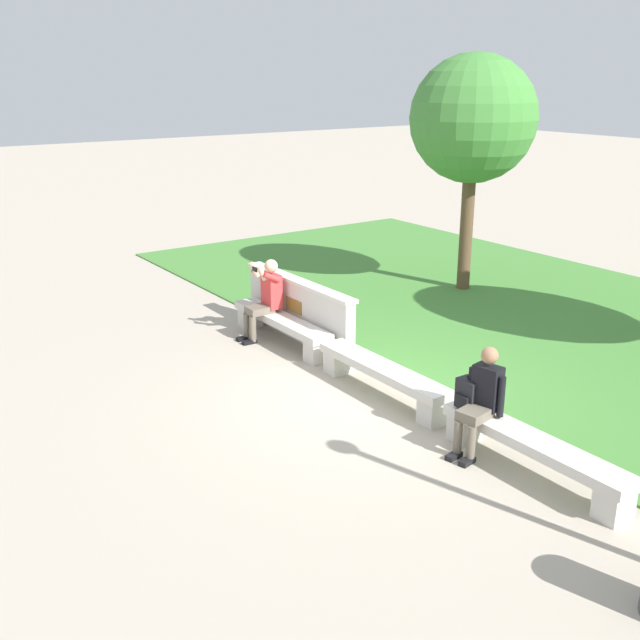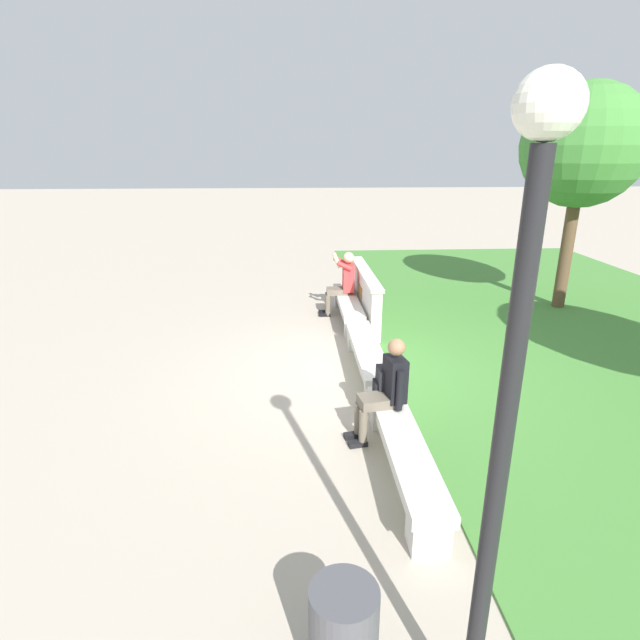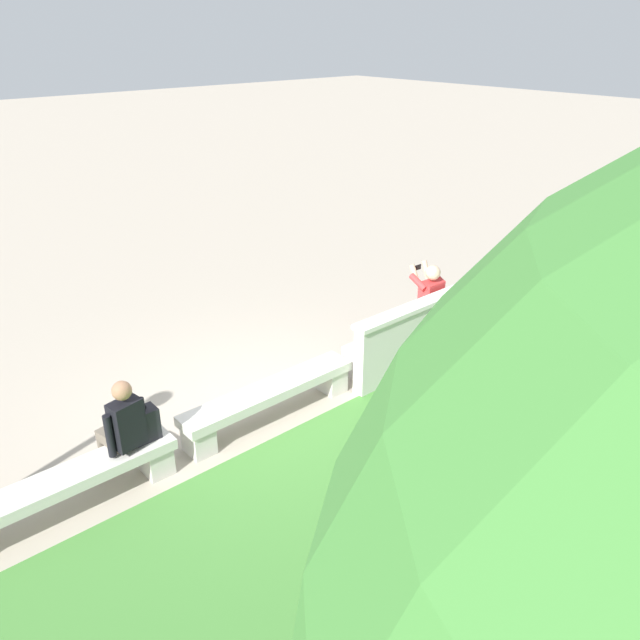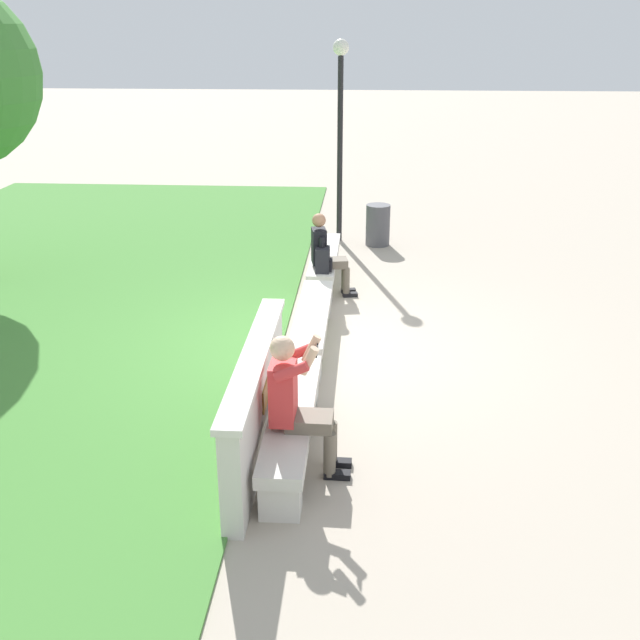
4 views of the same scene
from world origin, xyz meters
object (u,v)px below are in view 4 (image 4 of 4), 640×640
person_distant (326,253)px  backpack (323,260)px  trash_bin (378,225)px  lamp_post (340,111)px  bench_main (292,420)px  bench_near (313,321)px  bench_mid (325,261)px  person_photographer (297,398)px

person_distant → backpack: (-0.23, 0.03, -0.05)m
trash_bin → lamp_post: lamp_post is taller
bench_main → backpack: (4.17, -0.04, 0.31)m
bench_near → bench_mid: size_ratio=1.00×
person_photographer → lamp_post: (7.86, -0.05, 1.63)m
person_photographer → bench_near: bearing=1.5°
backpack → lamp_post: (3.34, -0.10, 1.74)m
bench_main → lamp_post: (7.51, -0.13, 2.05)m
bench_mid → backpack: bearing=-177.8°
trash_bin → person_photographer: bearing=174.2°
bench_near → trash_bin: bearing=-10.3°
bench_main → lamp_post: 7.79m
trash_bin → lamp_post: (0.27, 0.72, 1.99)m
bench_mid → person_distant: 0.82m
bench_main → bench_mid: bearing=0.0°
bench_mid → backpack: 1.01m
bench_near → bench_main: bearing=180.0°
backpack → lamp_post: size_ratio=0.12×
person_photographer → person_distant: (4.75, 0.01, -0.06)m
bench_near → person_distant: person_distant is taller
bench_mid → trash_bin: size_ratio=3.18×
bench_main → trash_bin: bearing=-6.7°
bench_main → trash_bin: size_ratio=3.18×
person_photographer → person_distant: size_ratio=1.05×
person_photographer → backpack: size_ratio=3.08×
person_photographer → bench_mid: bearing=0.8°
bench_mid → person_photographer: (-5.48, -0.08, 0.43)m
person_distant → backpack: person_distant is taller
person_distant → lamp_post: (3.11, -0.07, 1.69)m
bench_main → backpack: 4.18m
bench_main → person_distant: bearing=-0.8°
bench_mid → lamp_post: lamp_post is taller
lamp_post → trash_bin: bearing=-110.4°
person_photographer → person_distant: 4.75m
person_photographer → lamp_post: size_ratio=0.37×
person_distant → bench_near: bearing=178.0°
bench_mid → backpack: backpack is taller
person_photographer → backpack: person_photographer is taller
person_photographer → trash_bin: person_photographer is taller
bench_near → lamp_post: bearing=-1.5°
bench_near → backpack: size_ratio=5.58×
bench_mid → trash_bin: bearing=-22.0°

